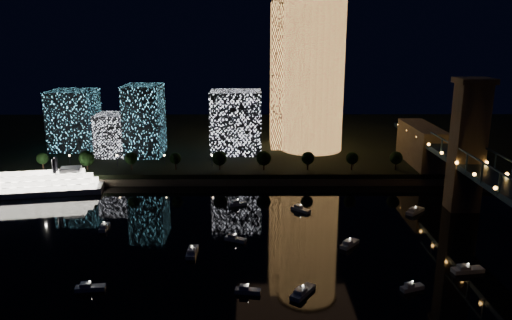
% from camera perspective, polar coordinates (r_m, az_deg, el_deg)
% --- Properties ---
extents(ground, '(520.00, 520.00, 0.00)m').
position_cam_1_polar(ground, '(147.02, 5.59, -12.43)').
color(ground, black).
rests_on(ground, ground).
extents(far_bank, '(420.00, 160.00, 5.00)m').
position_cam_1_polar(far_bank, '(297.51, 2.54, 2.21)').
color(far_bank, black).
rests_on(far_bank, ground).
extents(seawall, '(420.00, 6.00, 3.00)m').
position_cam_1_polar(seawall, '(222.43, 3.50, -2.41)').
color(seawall, '#6B5E4C').
rests_on(seawall, ground).
extents(tower_cylindrical, '(34.00, 34.00, 78.48)m').
position_cam_1_polar(tower_cylindrical, '(261.55, 6.51, 9.69)').
color(tower_cylindrical, '#EB9B4B').
rests_on(tower_cylindrical, far_bank).
extents(tower_rectangular, '(23.75, 23.75, 75.56)m').
position_cam_1_polar(tower_rectangular, '(269.65, 4.27, 9.55)').
color(tower_rectangular, '#EB9B4B').
rests_on(tower_rectangular, far_bank).
extents(midrise_blocks, '(109.96, 37.52, 35.37)m').
position_cam_1_polar(midrise_blocks, '(262.93, -12.24, 4.21)').
color(midrise_blocks, white).
rests_on(midrise_blocks, far_bank).
extents(riverboat, '(53.42, 19.76, 15.78)m').
position_cam_1_polar(riverboat, '(227.56, -23.88, -2.61)').
color(riverboat, silver).
rests_on(riverboat, ground).
extents(motorboats, '(118.49, 74.46, 2.78)m').
position_cam_1_polar(motorboats, '(159.57, 3.89, -9.79)').
color(motorboats, silver).
rests_on(motorboats, ground).
extents(esplanade_trees, '(165.64, 6.96, 8.98)m').
position_cam_1_polar(esplanade_trees, '(225.84, -4.36, 0.21)').
color(esplanade_trees, black).
rests_on(esplanade_trees, far_bank).
extents(street_lamps, '(132.70, 0.70, 5.65)m').
position_cam_1_polar(street_lamps, '(232.25, -5.06, 0.23)').
color(street_lamps, black).
rests_on(street_lamps, far_bank).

